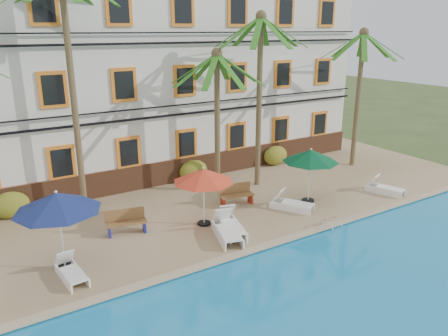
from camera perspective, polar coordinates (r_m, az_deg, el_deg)
ground at (r=16.27m, az=1.95°, el=-10.20°), size 100.00×100.00×0.00m
pool_deck at (r=20.16m, az=-6.03°, el=-4.18°), size 30.00×12.00×0.25m
pool_coping at (r=15.49m, az=3.85°, el=-10.59°), size 30.00×0.35×0.06m
hotel_building at (r=23.42m, az=-11.98°, el=11.87°), size 25.40×6.44×10.22m
palm_b at (r=18.09m, az=-19.50°, el=12.84°), size 4.24×4.24×9.78m
palm_c at (r=19.81m, az=-0.90°, el=8.84°), size 4.24×4.24×6.59m
palm_d at (r=20.58m, az=4.68°, el=11.68°), size 4.24×4.24×8.15m
palm_e at (r=24.88m, az=17.30°, el=11.04°), size 4.24×4.24×7.44m
shrub_left at (r=19.74m, az=-26.15°, el=-4.37°), size 1.50×0.90×1.10m
shrub_mid at (r=21.99m, az=-4.01°, el=-0.37°), size 1.50×0.90×1.10m
shrub_right at (r=24.76m, az=6.72°, el=1.64°), size 1.50×0.90×1.10m
umbrella_blue at (r=14.35m, az=-20.98°, el=-4.21°), size 2.69×2.69×2.69m
umbrella_red at (r=16.65m, az=-2.70°, el=-1.01°), size 2.37×2.37×2.38m
umbrella_green at (r=19.27m, az=11.26°, el=1.53°), size 2.46×2.46×2.46m
lounger_b at (r=14.57m, az=-19.36°, el=-12.61°), size 0.71×1.68×0.77m
lounger_c at (r=16.20m, az=0.34°, el=-8.07°), size 1.29×2.17×0.97m
lounger_d at (r=16.65m, az=0.88°, el=-7.38°), size 1.21×2.08×0.93m
lounger_e at (r=18.86m, az=8.76°, el=-4.56°), size 1.47×1.90×0.86m
lounger_f at (r=21.78m, az=20.19°, el=-2.44°), size 1.13×1.83×0.81m
bench_left at (r=16.91m, az=-12.64°, el=-6.80°), size 1.57×0.79×0.93m
bench_right at (r=19.13m, az=1.59°, el=-3.41°), size 1.56×0.77×0.93m
pool_ladder at (r=17.61m, az=13.78°, el=-7.54°), size 0.54×0.74×0.74m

